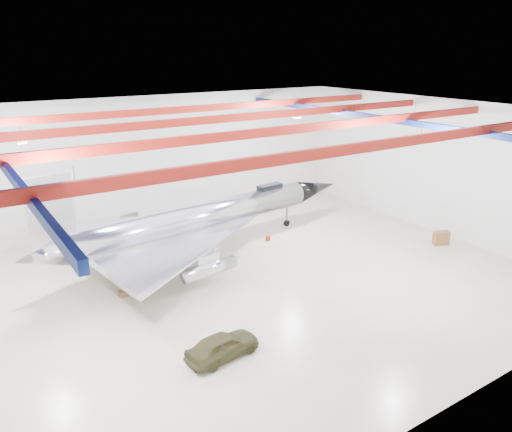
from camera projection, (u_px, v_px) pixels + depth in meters
floor at (227, 288)px, 32.23m from camera, size 40.00×40.00×0.00m
wall_back at (138, 162)px, 42.36m from camera, size 40.00×0.00×40.00m
wall_right at (437, 167)px, 40.84m from camera, size 0.00×30.00×30.00m
ceiling at (224, 116)px, 28.70m from camera, size 40.00×40.00×0.00m
ceiling_structure at (224, 128)px, 28.92m from camera, size 39.50×29.50×1.08m
jet_aircraft at (199, 221)px, 37.10m from camera, size 28.06×17.80×7.66m
jeep at (222, 346)px, 24.83m from camera, size 4.05×2.02×1.33m
desk at (441, 238)px, 39.22m from camera, size 1.33×1.03×1.09m
crate_ply at (124, 294)px, 31.11m from camera, size 0.55×0.44×0.38m
toolbox_red at (132, 246)px, 38.67m from camera, size 0.49×0.41×0.33m
engine_drum at (213, 261)px, 35.84m from camera, size 0.54×0.54×0.41m
parts_bin at (203, 247)px, 38.24m from camera, size 0.75×0.64×0.48m
crate_small at (117, 262)px, 35.80m from camera, size 0.52×0.47×0.30m
tool_chest at (268, 238)px, 40.15m from camera, size 0.46×0.46×0.36m
oil_barrel at (192, 256)px, 36.78m from camera, size 0.62×0.55×0.37m
spares_box at (170, 233)px, 41.15m from camera, size 0.56×0.56×0.41m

